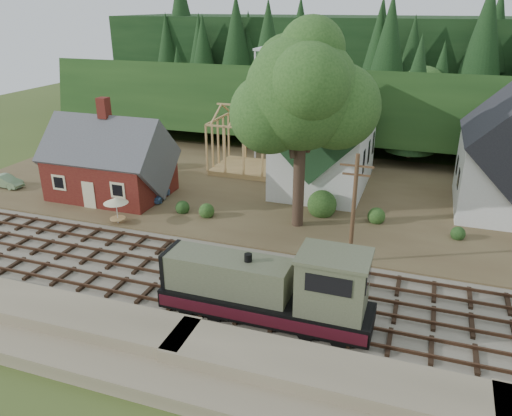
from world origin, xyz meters
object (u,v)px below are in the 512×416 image
(car_green, at_px, (6,181))
(patio_set, at_px, (116,202))
(car_blue, at_px, (159,193))
(locomotive, at_px, (273,290))

(car_green, height_order, patio_set, patio_set)
(car_blue, xyz_separation_m, patio_set, (-0.40, -5.94, 1.29))
(car_green, relative_size, patio_set, 1.64)
(car_green, distance_m, patio_set, 15.71)
(locomotive, relative_size, car_blue, 3.46)
(locomotive, xyz_separation_m, patio_set, (-15.83, 8.50, 0.07))
(car_blue, bearing_deg, car_green, 178.87)
(car_green, xyz_separation_m, patio_set, (15.18, -3.84, 1.28))
(car_blue, bearing_deg, locomotive, -51.95)
(locomotive, height_order, car_green, locomotive)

